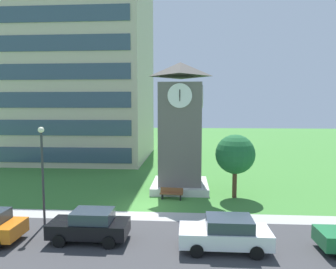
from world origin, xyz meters
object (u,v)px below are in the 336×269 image
(clock_tower, at_px, (180,133))
(tree_near_tower, at_px, (235,154))
(street_lamp, at_px, (42,165))
(parked_car_black, at_px, (90,225))
(park_bench, at_px, (172,193))
(parked_car_white, at_px, (226,233))

(clock_tower, relative_size, tree_near_tower, 2.17)
(street_lamp, distance_m, parked_car_black, 4.97)
(tree_near_tower, bearing_deg, park_bench, -170.85)
(tree_near_tower, bearing_deg, street_lamp, -152.90)
(parked_car_black, distance_m, parked_car_white, 7.21)
(park_bench, height_order, parked_car_black, parked_car_black)
(clock_tower, height_order, street_lamp, clock_tower)
(parked_car_black, bearing_deg, clock_tower, 66.43)
(parked_car_black, relative_size, parked_car_white, 0.92)
(park_bench, relative_size, parked_car_black, 0.44)
(street_lamp, height_order, parked_car_white, street_lamp)
(street_lamp, bearing_deg, clock_tower, 46.44)
(parked_car_black, bearing_deg, tree_near_tower, 43.02)
(tree_near_tower, xyz_separation_m, parked_car_black, (-8.99, -8.39, -2.62))
(tree_near_tower, bearing_deg, parked_car_white, -101.42)
(street_lamp, relative_size, parked_car_white, 1.32)
(park_bench, xyz_separation_m, tree_near_tower, (5.00, 0.80, 3.02))
(tree_near_tower, distance_m, parked_car_white, 9.48)
(street_lamp, bearing_deg, parked_car_white, -13.26)
(clock_tower, bearing_deg, parked_car_white, -76.80)
(clock_tower, relative_size, parked_car_white, 2.40)
(clock_tower, xyz_separation_m, parked_car_black, (-4.59, -10.53, -4.08))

